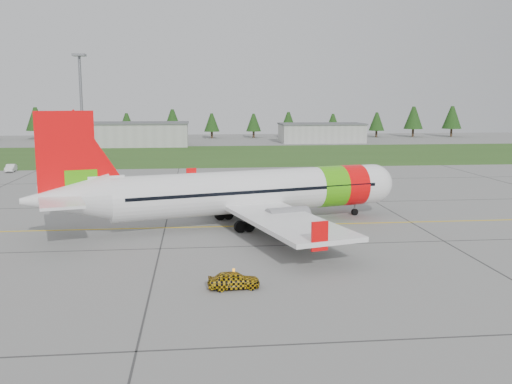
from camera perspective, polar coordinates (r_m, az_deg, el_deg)
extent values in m
plane|color=gray|center=(50.36, 7.80, -5.19)|extent=(320.00, 320.00, 0.00)
cylinder|color=white|center=(57.23, -0.32, 0.08)|extent=(28.31, 11.73, 4.23)
sphere|color=white|center=(63.70, 11.58, 0.83)|extent=(4.23, 4.23, 4.23)
cone|color=white|center=(53.37, -18.51, -0.65)|extent=(8.46, 6.14, 4.23)
cube|color=black|center=(63.83, 11.84, 1.18)|extent=(2.44, 3.19, 0.61)
cylinder|color=#48B30D|center=(60.91, 7.31, 0.57)|extent=(3.89, 4.92, 4.31)
cylinder|color=#F5080A|center=(62.21, 9.41, 0.70)|extent=(3.47, 4.80, 4.31)
cube|color=white|center=(57.24, -0.82, -1.13)|extent=(15.17, 35.05, 0.39)
cube|color=#F5080A|center=(73.04, -6.48, 1.55)|extent=(1.31, 0.54, 2.17)
cube|color=#F5080A|center=(41.29, 6.39, -4.41)|extent=(1.31, 0.54, 2.17)
cylinder|color=gray|center=(63.41, -1.38, -0.66)|extent=(4.38, 3.25, 2.28)
cylinder|color=gray|center=(52.58, 3.17, -2.74)|extent=(4.38, 3.25, 2.28)
cube|color=#F5080A|center=(52.91, -18.48, 3.24)|extent=(4.91, 1.73, 8.25)
cube|color=#48B30D|center=(53.27, -17.07, 0.76)|extent=(2.84, 1.20, 2.61)
cube|color=white|center=(53.30, -19.11, -0.40)|extent=(6.73, 12.96, 0.24)
cylinder|color=slate|center=(62.98, 9.85, -1.62)|extent=(0.20, 0.20, 1.52)
cylinder|color=black|center=(63.05, 9.84, -1.96)|extent=(0.79, 0.49, 0.74)
cylinder|color=slate|center=(59.90, -2.83, -1.78)|extent=(0.24, 0.24, 2.06)
cylinder|color=black|center=(59.85, -3.22, -2.25)|extent=(1.22, 0.78, 1.13)
cylinder|color=slate|center=(54.30, -0.74, -2.92)|extent=(0.24, 0.24, 2.06)
cylinder|color=black|center=(54.25, -1.17, -3.44)|extent=(1.22, 0.78, 1.13)
imported|color=#E9B50C|center=(38.07, -2.25, -7.15)|extent=(1.27, 1.47, 3.47)
imported|color=silver|center=(107.99, -23.36, 2.93)|extent=(1.52, 1.45, 4.03)
cube|color=#30561E|center=(130.47, -0.80, 3.76)|extent=(320.00, 50.00, 0.03)
cube|color=gold|center=(57.94, 5.92, -3.23)|extent=(120.00, 0.25, 0.02)
cube|color=#A8A8A3|center=(158.65, -12.66, 5.60)|extent=(32.00, 14.00, 6.00)
cube|color=#A8A8A3|center=(169.67, 6.55, 5.85)|extent=(24.00, 12.00, 5.20)
cylinder|color=slate|center=(107.27, -17.02, 7.52)|extent=(0.50, 0.50, 20.00)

